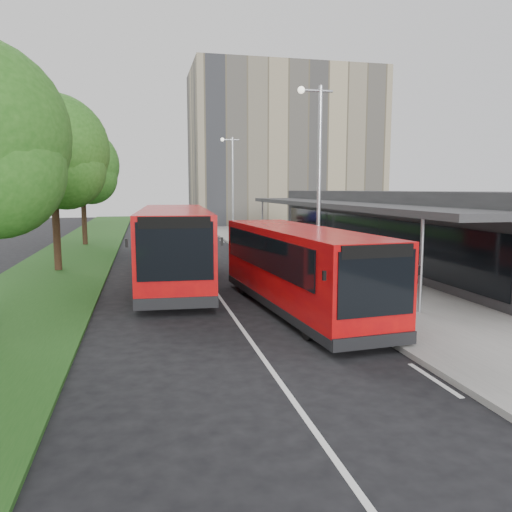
{
  "coord_description": "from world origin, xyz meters",
  "views": [
    {
      "loc": [
        -2.74,
        -17.26,
        4.1
      ],
      "look_at": [
        1.52,
        1.68,
        1.5
      ],
      "focal_mm": 35.0,
      "sensor_mm": 36.0,
      "label": 1
    }
  ],
  "objects_px": {
    "lamp_post_near": "(317,174)",
    "lamp_post_far": "(232,181)",
    "litter_bin": "(286,251)",
    "car_near": "(188,221)",
    "tree_far": "(82,170)",
    "car_far": "(155,219)",
    "bus_main": "(299,269)",
    "bollard": "(254,237)",
    "bus_second": "(175,246)",
    "tree_mid": "(52,157)"
  },
  "relations": [
    {
      "from": "litter_bin",
      "to": "car_near",
      "type": "height_order",
      "value": "car_near"
    },
    {
      "from": "bus_main",
      "to": "bus_second",
      "type": "relative_size",
      "value": 0.86
    },
    {
      "from": "lamp_post_far",
      "to": "car_near",
      "type": "xyz_separation_m",
      "value": [
        -2.05,
        16.26,
        -4.15
      ]
    },
    {
      "from": "bus_second",
      "to": "bollard",
      "type": "bearing_deg",
      "value": 67.89
    },
    {
      "from": "litter_bin",
      "to": "car_far",
      "type": "relative_size",
      "value": 0.22
    },
    {
      "from": "litter_bin",
      "to": "tree_mid",
      "type": "bearing_deg",
      "value": -176.47
    },
    {
      "from": "car_far",
      "to": "bus_main",
      "type": "bearing_deg",
      "value": -108.88
    },
    {
      "from": "car_near",
      "to": "car_far",
      "type": "height_order",
      "value": "car_far"
    },
    {
      "from": "tree_mid",
      "to": "tree_far",
      "type": "relative_size",
      "value": 1.03
    },
    {
      "from": "tree_mid",
      "to": "litter_bin",
      "type": "xyz_separation_m",
      "value": [
        12.13,
        0.75,
        -5.03
      ]
    },
    {
      "from": "tree_far",
      "to": "lamp_post_near",
      "type": "xyz_separation_m",
      "value": [
        11.13,
        -19.05,
        -0.77
      ]
    },
    {
      "from": "bollard",
      "to": "litter_bin",
      "type": "bearing_deg",
      "value": -90.32
    },
    {
      "from": "car_near",
      "to": "lamp_post_near",
      "type": "bearing_deg",
      "value": -110.28
    },
    {
      "from": "bollard",
      "to": "lamp_post_far",
      "type": "bearing_deg",
      "value": 106.85
    },
    {
      "from": "tree_far",
      "to": "bus_main",
      "type": "height_order",
      "value": "tree_far"
    },
    {
      "from": "lamp_post_near",
      "to": "lamp_post_far",
      "type": "bearing_deg",
      "value": 90.0
    },
    {
      "from": "bus_main",
      "to": "car_far",
      "type": "height_order",
      "value": "bus_main"
    },
    {
      "from": "bus_second",
      "to": "litter_bin",
      "type": "bearing_deg",
      "value": 42.17
    },
    {
      "from": "tree_mid",
      "to": "bus_second",
      "type": "height_order",
      "value": "tree_mid"
    },
    {
      "from": "tree_far",
      "to": "bus_main",
      "type": "relative_size",
      "value": 0.84
    },
    {
      "from": "bus_second",
      "to": "car_far",
      "type": "xyz_separation_m",
      "value": [
        -0.03,
        38.48,
        -1.0
      ]
    },
    {
      "from": "tree_mid",
      "to": "lamp_post_near",
      "type": "height_order",
      "value": "tree_mid"
    },
    {
      "from": "tree_mid",
      "to": "lamp_post_near",
      "type": "bearing_deg",
      "value": -32.36
    },
    {
      "from": "tree_mid",
      "to": "lamp_post_far",
      "type": "height_order",
      "value": "tree_mid"
    },
    {
      "from": "tree_mid",
      "to": "car_far",
      "type": "xyz_separation_m",
      "value": [
        5.5,
        33.88,
        -4.97
      ]
    },
    {
      "from": "bollard",
      "to": "tree_mid",
      "type": "bearing_deg",
      "value": -142.11
    },
    {
      "from": "litter_bin",
      "to": "car_far",
      "type": "height_order",
      "value": "car_far"
    },
    {
      "from": "bus_second",
      "to": "litter_bin",
      "type": "xyz_separation_m",
      "value": [
        6.6,
        5.34,
        -1.07
      ]
    },
    {
      "from": "bus_second",
      "to": "litter_bin",
      "type": "relative_size",
      "value": 12.72
    },
    {
      "from": "lamp_post_far",
      "to": "bollard",
      "type": "xyz_separation_m",
      "value": [
        1.05,
        -3.47,
        -4.13
      ]
    },
    {
      "from": "tree_mid",
      "to": "car_near",
      "type": "distance_m",
      "value": 31.01
    },
    {
      "from": "litter_bin",
      "to": "car_near",
      "type": "distance_m",
      "value": 28.63
    },
    {
      "from": "litter_bin",
      "to": "car_far",
      "type": "bearing_deg",
      "value": 101.31
    },
    {
      "from": "bus_main",
      "to": "litter_bin",
      "type": "height_order",
      "value": "bus_main"
    },
    {
      "from": "tree_far",
      "to": "car_near",
      "type": "relative_size",
      "value": 2.53
    },
    {
      "from": "lamp_post_far",
      "to": "tree_far",
      "type": "bearing_deg",
      "value": -175.13
    },
    {
      "from": "bus_second",
      "to": "car_near",
      "type": "distance_m",
      "value": 34.01
    },
    {
      "from": "lamp_post_far",
      "to": "bus_main",
      "type": "xyz_separation_m",
      "value": [
        -1.8,
        -23.38,
        -3.28
      ]
    },
    {
      "from": "car_far",
      "to": "car_near",
      "type": "bearing_deg",
      "value": -76.38
    },
    {
      "from": "tree_far",
      "to": "litter_bin",
      "type": "distance_m",
      "value": 17.25
    },
    {
      "from": "tree_far",
      "to": "bus_second",
      "type": "xyz_separation_m",
      "value": [
        5.53,
        -16.6,
        -3.81
      ]
    },
    {
      "from": "tree_far",
      "to": "bus_second",
      "type": "height_order",
      "value": "tree_far"
    },
    {
      "from": "tree_mid",
      "to": "lamp_post_far",
      "type": "xyz_separation_m",
      "value": [
        11.13,
        12.95,
        -0.93
      ]
    },
    {
      "from": "lamp_post_near",
      "to": "tree_mid",
      "type": "bearing_deg",
      "value": 147.64
    },
    {
      "from": "bollard",
      "to": "car_near",
      "type": "xyz_separation_m",
      "value": [
        -3.1,
        19.73,
        -0.02
      ]
    },
    {
      "from": "bus_second",
      "to": "bollard",
      "type": "distance_m",
      "value": 15.6
    },
    {
      "from": "tree_far",
      "to": "car_far",
      "type": "height_order",
      "value": "tree_far"
    },
    {
      "from": "bus_main",
      "to": "bollard",
      "type": "height_order",
      "value": "bus_main"
    },
    {
      "from": "lamp_post_near",
      "to": "lamp_post_far",
      "type": "distance_m",
      "value": 20.0
    },
    {
      "from": "bus_main",
      "to": "car_near",
      "type": "relative_size",
      "value": 3.0
    }
  ]
}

